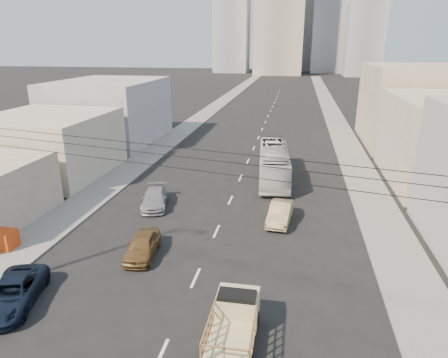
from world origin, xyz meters
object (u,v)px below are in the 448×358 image
(sedan_brown, at_px, (142,245))
(sedan_grey, at_px, (155,198))
(navy_pickup, at_px, (12,293))
(crate_stack, at_px, (1,239))
(sedan_tan, at_px, (280,213))
(flatbed_pickup, at_px, (234,321))
(city_bus, at_px, (274,163))

(sedan_brown, relative_size, sedan_grey, 0.88)
(sedan_brown, bearing_deg, navy_pickup, -134.21)
(sedan_grey, bearing_deg, crate_stack, -143.80)
(sedan_tan, bearing_deg, sedan_grey, 178.70)
(sedan_brown, distance_m, sedan_tan, 10.43)
(flatbed_pickup, xyz_separation_m, navy_pickup, (-11.29, 0.61, -0.41))
(sedan_brown, bearing_deg, city_bus, 60.57)
(flatbed_pickup, relative_size, navy_pickup, 0.90)
(sedan_tan, relative_size, sedan_grey, 0.93)
(sedan_brown, bearing_deg, sedan_tan, 32.40)
(navy_pickup, bearing_deg, flatbed_pickup, -17.54)
(flatbed_pickup, height_order, sedan_tan, flatbed_pickup)
(navy_pickup, height_order, sedan_brown, sedan_brown)
(sedan_brown, xyz_separation_m, sedan_tan, (8.13, 6.53, 0.01))
(navy_pickup, relative_size, sedan_brown, 1.20)
(sedan_grey, bearing_deg, flatbed_pickup, -72.24)
(sedan_brown, xyz_separation_m, sedan_grey, (-1.96, 7.74, -0.02))
(navy_pickup, xyz_separation_m, crate_stack, (-4.61, 5.05, 0.01))
(navy_pickup, height_order, sedan_tan, sedan_tan)
(sedan_tan, distance_m, sedan_grey, 10.16)
(city_bus, distance_m, sedan_grey, 12.54)
(sedan_grey, height_order, crate_stack, sedan_grey)
(navy_pickup, xyz_separation_m, sedan_tan, (12.69, 12.40, 0.03))
(crate_stack, bearing_deg, sedan_grey, 49.89)
(city_bus, bearing_deg, sedan_grey, -140.66)
(city_bus, bearing_deg, crate_stack, -137.97)
(navy_pickup, bearing_deg, sedan_grey, 64.73)
(sedan_tan, relative_size, crate_stack, 2.40)
(sedan_grey, bearing_deg, sedan_tan, -20.54)
(sedan_tan, bearing_deg, sedan_brown, -135.68)
(sedan_brown, distance_m, sedan_grey, 7.99)
(sedan_brown, height_order, sedan_tan, sedan_tan)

